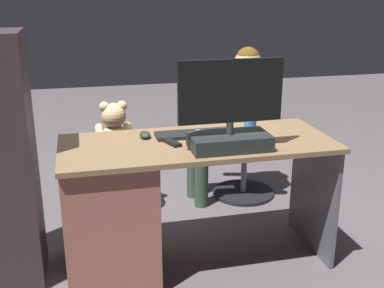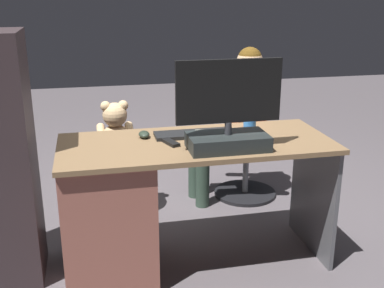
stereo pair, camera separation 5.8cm
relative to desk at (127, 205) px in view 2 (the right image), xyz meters
The scene contains 12 objects.
ground_plane 0.64m from the desk, 139.43° to the right, with size 10.00×10.00×0.00m, color #4F484C.
desk is the anchor object (origin of this frame).
monitor 0.72m from the desk, 163.07° to the left, with size 0.54×0.22×0.46m.
keyboard 0.53m from the desk, 164.71° to the right, with size 0.42×0.14×0.02m, color black.
computer_mouse 0.40m from the desk, 132.36° to the right, with size 0.06×0.10×0.04m, color #242F24.
cup 0.82m from the desk, behind, with size 0.07×0.07×0.10m, color #3372BF.
tv_remote 0.42m from the desk, behind, with size 0.04×0.15×0.02m, color black.
notebook_binder 0.61m from the desk, behind, with size 0.22×0.30×0.02m, color beige.
office_chair_teddy 0.75m from the desk, 89.61° to the right, with size 0.48×0.48×0.44m.
teddy_bear 0.78m from the desk, 89.61° to the right, with size 0.25×0.25×0.37m.
visitor_chair 1.28m from the desk, 139.27° to the right, with size 0.47×0.47×0.44m.
person 1.23m from the desk, 136.91° to the right, with size 0.55×0.51×1.12m.
Camera 2 is at (0.55, 2.74, 1.53)m, focal length 44.99 mm.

